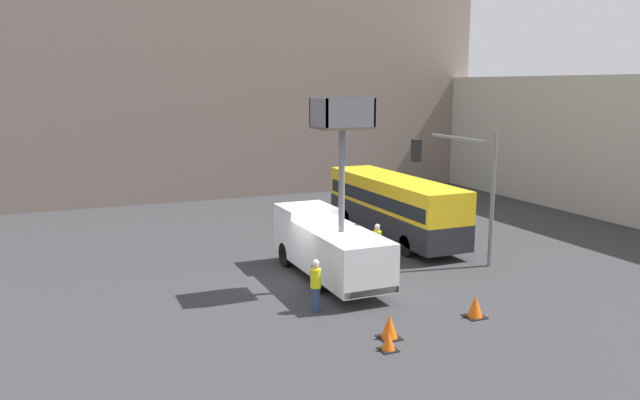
{
  "coord_description": "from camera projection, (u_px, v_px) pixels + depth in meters",
  "views": [
    {
      "loc": [
        -8.72,
        -22.5,
        7.85
      ],
      "look_at": [
        1.2,
        0.83,
        3.16
      ],
      "focal_mm": 35.0,
      "sensor_mm": 36.0,
      "label": 1
    }
  ],
  "objects": [
    {
      "name": "traffic_cone_mid_road",
      "position": [
        475.0,
        307.0,
        21.34
      ],
      "size": [
        0.68,
        0.68,
        0.78
      ],
      "color": "black",
      "rests_on": "ground_plane"
    },
    {
      "name": "road_worker_directing",
      "position": [
        377.0,
        244.0,
        27.71
      ],
      "size": [
        0.38,
        0.38,
        1.8
      ],
      "rotation": [
        0.0,
        0.0,
        2.38
      ],
      "color": "navy",
      "rests_on": "ground_plane"
    },
    {
      "name": "road_worker_near_truck",
      "position": [
        316.0,
        285.0,
        21.84
      ],
      "size": [
        0.38,
        0.38,
        1.87
      ],
      "rotation": [
        0.0,
        0.0,
        4.51
      ],
      "color": "navy",
      "rests_on": "ground_plane"
    },
    {
      "name": "utility_truck",
      "position": [
        328.0,
        242.0,
        25.27
      ],
      "size": [
        2.22,
        7.39,
        7.38
      ],
      "color": "white",
      "rests_on": "ground_plane"
    },
    {
      "name": "building_backdrop_far",
      "position": [
        179.0,
        88.0,
        45.98
      ],
      "size": [
        44.0,
        10.0,
        15.31
      ],
      "color": "gray",
      "rests_on": "ground_plane"
    },
    {
      "name": "traffic_cone_far_side",
      "position": [
        388.0,
        341.0,
        18.68
      ],
      "size": [
        0.54,
        0.54,
        0.61
      ],
      "color": "black",
      "rests_on": "ground_plane"
    },
    {
      "name": "ground_plane",
      "position": [
        301.0,
        283.0,
        25.14
      ],
      "size": [
        120.0,
        120.0,
        0.0
      ],
      "primitive_type": "plane",
      "color": "#333335"
    },
    {
      "name": "traffic_light_pole",
      "position": [
        466.0,
        176.0,
        26.23
      ],
      "size": [
        4.07,
        3.82,
        5.99
      ],
      "color": "slate",
      "rests_on": "ground_plane"
    },
    {
      "name": "traffic_cone_near_truck",
      "position": [
        389.0,
        327.0,
        19.56
      ],
      "size": [
        0.68,
        0.68,
        0.78
      ],
      "color": "black",
      "rests_on": "ground_plane"
    },
    {
      "name": "city_bus",
      "position": [
        394.0,
        204.0,
        31.96
      ],
      "size": [
        2.5,
        10.27,
        3.18
      ],
      "rotation": [
        0.0,
        0.0,
        1.49
      ],
      "color": "#232328",
      "rests_on": "ground_plane"
    }
  ]
}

